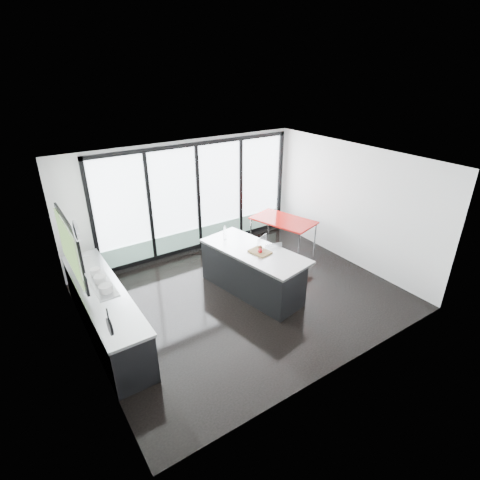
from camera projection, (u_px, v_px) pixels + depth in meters
floor at (244, 296)px, 7.78m from camera, size 6.00×5.00×0.00m
ceiling at (245, 163)px, 6.56m from camera, size 6.00×5.00×0.00m
wall_back at (197, 202)px, 9.21m from camera, size 6.00×0.09×2.80m
wall_front at (344, 297)px, 5.30m from camera, size 6.00×0.00×2.80m
wall_left at (77, 264)px, 5.82m from camera, size 0.26×5.00×2.80m
wall_right at (351, 205)px, 8.67m from camera, size 0.00×5.00×2.80m
counter_cabinets at (105, 311)px, 6.54m from camera, size 0.69×3.24×1.36m
island at (251, 271)px, 7.76m from camera, size 1.40×2.47×1.24m
bar_stool_near at (275, 274)px, 7.84m from camera, size 0.61×0.61×0.78m
bar_stool_far at (268, 263)px, 8.25m from camera, size 0.65×0.65×0.77m
red_table at (283, 235)px, 9.54m from camera, size 1.29×1.73×0.83m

